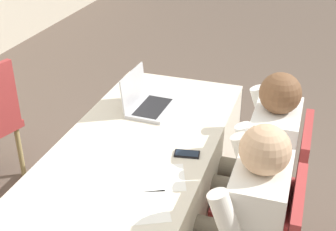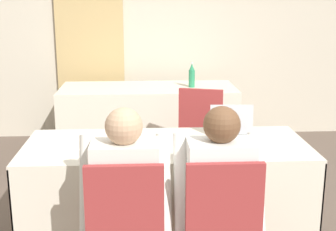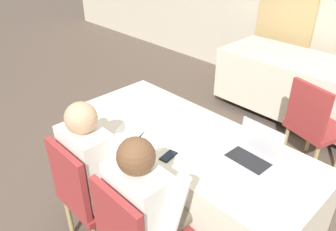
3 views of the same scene
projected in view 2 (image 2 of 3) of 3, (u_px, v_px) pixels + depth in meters
The scene contains 15 objects.
wall_back at pixel (154, 28), 5.72m from camera, with size 12.00×0.06×2.70m.
curtain_panel at pixel (89, 30), 5.63m from camera, with size 0.81×0.04×2.65m.
conference_table_near at pixel (166, 168), 3.23m from camera, with size 1.93×0.79×0.75m.
conference_table_far at pixel (148, 103), 5.21m from camera, with size 1.93×0.79×0.75m.
laptop at pixel (233, 133), 3.28m from camera, with size 0.32×0.25×0.23m.
cell_phone at pixel (181, 156), 2.92m from camera, with size 0.08×0.13×0.01m.
paper_beside_laptop at pixel (144, 152), 3.00m from camera, with size 0.30×0.35×0.00m.
paper_centre_table at pixel (108, 153), 2.99m from camera, with size 0.32×0.36×0.00m.
paper_left_edge at pixel (53, 154), 2.97m from camera, with size 0.32×0.36×0.00m.
water_bottle at pixel (192, 76), 5.13m from camera, with size 0.07×0.07×0.27m.
chair_near_left at pixel (126, 227), 2.55m from camera, with size 0.44×0.44×0.91m.
chair_near_right at pixel (220, 225), 2.58m from camera, with size 0.44×0.44×0.91m.
chair_far_spare at pixel (202, 128), 4.46m from camera, with size 0.55×0.55×0.91m.
person_checkered_shirt at pixel (126, 192), 2.61m from camera, with size 0.50×0.52×1.17m.
person_white_shirt at pixel (218, 190), 2.64m from camera, with size 0.50×0.52×1.17m.
Camera 2 is at (-0.16, -3.03, 1.72)m, focal length 50.00 mm.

